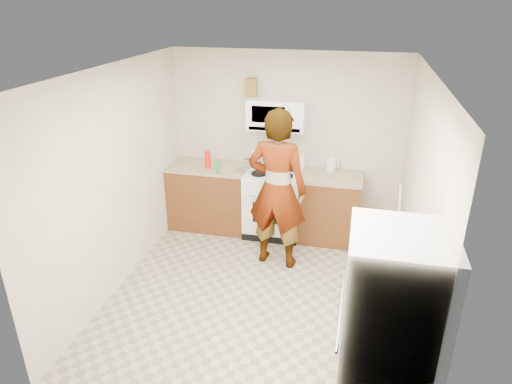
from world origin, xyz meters
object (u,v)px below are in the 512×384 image
(gas_range, at_px, (274,201))
(fridge, at_px, (390,336))
(person, at_px, (277,190))
(saucepan, at_px, (260,163))
(kettle, at_px, (331,165))
(microwave, at_px, (277,114))

(gas_range, xyz_separation_m, fridge, (1.43, -2.92, 0.36))
(person, distance_m, saucepan, 0.95)
(person, height_order, kettle, person)
(microwave, height_order, saucepan, microwave)
(microwave, bearing_deg, saucepan, -170.43)
(kettle, distance_m, saucepan, 0.97)
(microwave, xyz_separation_m, saucepan, (-0.21, -0.04, -0.69))
(fridge, distance_m, saucepan, 3.43)
(microwave, relative_size, kettle, 4.60)
(gas_range, relative_size, fridge, 0.66)
(microwave, height_order, kettle, microwave)
(kettle, bearing_deg, person, -118.25)
(microwave, xyz_separation_m, kettle, (0.75, 0.09, -0.68))
(fridge, distance_m, kettle, 3.21)
(person, relative_size, fridge, 1.18)
(gas_range, distance_m, microwave, 1.22)
(person, bearing_deg, saucepan, -58.26)
(microwave, xyz_separation_m, fridge, (1.43, -3.05, -0.85))
(gas_range, distance_m, kettle, 0.94)
(person, bearing_deg, fridge, 126.97)
(kettle, bearing_deg, microwave, -171.70)
(gas_range, bearing_deg, saucepan, 156.79)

